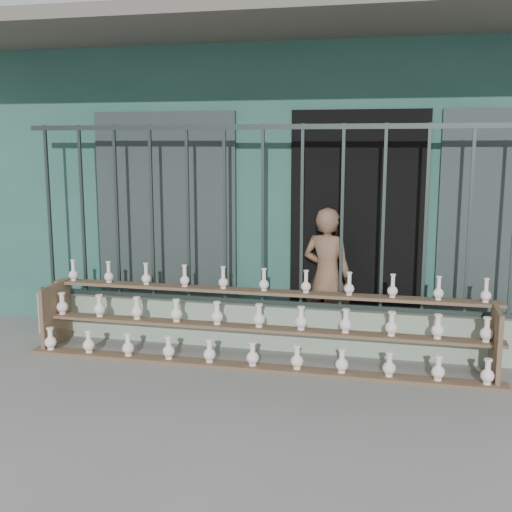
# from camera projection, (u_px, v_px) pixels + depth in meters

# --- Properties ---
(ground) EXTENTS (60.00, 60.00, 0.00)m
(ground) POSITION_uv_depth(u_px,v_px,m) (229.00, 394.00, 5.34)
(ground) COLOR slate
(workshop_building) EXTENTS (7.40, 6.60, 3.21)m
(workshop_building) POSITION_uv_depth(u_px,v_px,m) (308.00, 175.00, 9.12)
(workshop_building) COLOR #28554B
(workshop_building) RESTS_ON ground
(parapet_wall) EXTENTS (5.00, 0.20, 0.45)m
(parapet_wall) POSITION_uv_depth(u_px,v_px,m) (263.00, 326.00, 6.55)
(parapet_wall) COLOR #92A58D
(parapet_wall) RESTS_ON ground
(security_fence) EXTENTS (5.00, 0.04, 1.80)m
(security_fence) POSITION_uv_depth(u_px,v_px,m) (263.00, 216.00, 6.36)
(security_fence) COLOR #283330
(security_fence) RESTS_ON parapet_wall
(shelf_rack) EXTENTS (4.50, 0.68, 0.85)m
(shelf_rack) POSITION_uv_depth(u_px,v_px,m) (258.00, 324.00, 6.12)
(shelf_rack) COLOR brown
(shelf_rack) RESTS_ON ground
(elderly_woman) EXTENTS (0.60, 0.48, 1.43)m
(elderly_woman) POSITION_uv_depth(u_px,v_px,m) (327.00, 276.00, 6.60)
(elderly_woman) COLOR brown
(elderly_woman) RESTS_ON ground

